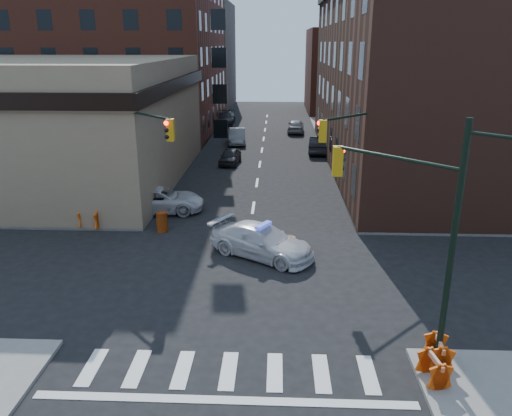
# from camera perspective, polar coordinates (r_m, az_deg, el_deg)

# --- Properties ---
(ground) EXTENTS (140.00, 140.00, 0.00)m
(ground) POSITION_cam_1_polar(r_m,az_deg,el_deg) (22.84, -1.53, -7.91)
(ground) COLOR black
(ground) RESTS_ON ground
(sidewalk_nw) EXTENTS (34.00, 54.50, 0.15)m
(sidewalk_nw) POSITION_cam_1_polar(r_m,az_deg,el_deg) (59.38, -22.14, 7.35)
(sidewalk_nw) COLOR gray
(sidewalk_nw) RESTS_ON ground
(sidewalk_ne) EXTENTS (34.00, 54.50, 0.15)m
(sidewalk_ne) POSITION_cam_1_polar(r_m,az_deg,el_deg) (58.23, 24.27, 6.88)
(sidewalk_ne) COLOR gray
(sidewalk_ne) RESTS_ON ground
(bank_building) EXTENTS (22.00, 22.00, 9.00)m
(bank_building) POSITION_cam_1_polar(r_m,az_deg,el_deg) (41.66, -24.24, 9.08)
(bank_building) COLOR #89775A
(bank_building) RESTS_ON ground
(apartment_block) EXTENTS (25.00, 25.00, 24.00)m
(apartment_block) POSITION_cam_1_polar(r_m,az_deg,el_deg) (63.65, -16.83, 19.40)
(apartment_block) COLOR brown
(apartment_block) RESTS_ON ground
(commercial_row_ne) EXTENTS (14.00, 34.00, 14.00)m
(commercial_row_ne) POSITION_cam_1_polar(r_m,az_deg,el_deg) (44.54, 17.94, 13.55)
(commercial_row_ne) COLOR #502B20
(commercial_row_ne) RESTS_ON ground
(filler_nw) EXTENTS (20.00, 18.00, 16.00)m
(filler_nw) POSITION_cam_1_polar(r_m,az_deg,el_deg) (84.27, -9.96, 16.74)
(filler_nw) COLOR brown
(filler_nw) RESTS_ON ground
(filler_ne) EXTENTS (16.00, 16.00, 12.00)m
(filler_ne) POSITION_cam_1_polar(r_m,az_deg,el_deg) (79.51, 11.91, 15.09)
(filler_ne) COLOR brown
(filler_ne) RESTS_ON ground
(signal_pole_se) EXTENTS (5.40, 5.27, 8.00)m
(signal_pole_se) POSITION_cam_1_polar(r_m,az_deg,el_deg) (16.52, 18.34, -2.06)
(signal_pole_se) COLOR black
(signal_pole_se) RESTS_ON sidewalk_se
(signal_pole_nw) EXTENTS (3.58, 3.67, 8.00)m
(signal_pole_nw) POSITION_cam_1_polar(r_m,az_deg,el_deg) (27.39, -13.20, 5.74)
(signal_pole_nw) COLOR black
(signal_pole_nw) RESTS_ON sidewalk_nw
(signal_pole_ne) EXTENTS (3.67, 3.58, 8.00)m
(signal_pole_ne) POSITION_cam_1_polar(r_m,az_deg,el_deg) (26.76, 11.82, 5.55)
(signal_pole_ne) COLOR black
(signal_pole_ne) RESTS_ON sidewalk_ne
(tree_ne_near) EXTENTS (3.00, 3.00, 4.85)m
(tree_ne_near) POSITION_cam_1_polar(r_m,az_deg,el_deg) (47.27, 9.89, 10.10)
(tree_ne_near) COLOR black
(tree_ne_near) RESTS_ON sidewalk_ne
(tree_ne_far) EXTENTS (3.00, 3.00, 4.85)m
(tree_ne_far) POSITION_cam_1_polar(r_m,az_deg,el_deg) (55.15, 8.87, 11.31)
(tree_ne_far) COLOR black
(tree_ne_far) RESTS_ON sidewalk_ne
(police_car) EXTENTS (5.78, 4.68, 1.57)m
(police_car) POSITION_cam_1_polar(r_m,az_deg,el_deg) (24.68, 0.67, -3.82)
(police_car) COLOR silver
(police_car) RESTS_ON ground
(pickup) EXTENTS (5.69, 2.97, 1.53)m
(pickup) POSITION_cam_1_polar(r_m,az_deg,el_deg) (31.69, -10.94, 0.90)
(pickup) COLOR silver
(pickup) RESTS_ON ground
(parked_car_wnear) EXTENTS (1.92, 4.00, 1.32)m
(parked_car_wnear) POSITION_cam_1_polar(r_m,az_deg,el_deg) (43.70, -2.98, 5.90)
(parked_car_wnear) COLOR black
(parked_car_wnear) RESTS_ON ground
(parked_car_wfar) EXTENTS (2.05, 4.89, 1.57)m
(parked_car_wfar) POSITION_cam_1_polar(r_m,az_deg,el_deg) (52.62, -2.18, 8.20)
(parked_car_wfar) COLOR gray
(parked_car_wfar) RESTS_ON ground
(parked_car_wdeep) EXTENTS (2.27, 5.50, 1.59)m
(parked_car_wdeep) POSITION_cam_1_polar(r_m,az_deg,el_deg) (65.36, -3.49, 10.20)
(parked_car_wdeep) COLOR black
(parked_car_wdeep) RESTS_ON ground
(parked_car_enear) EXTENTS (2.29, 5.12, 1.63)m
(parked_car_enear) POSITION_cam_1_polar(r_m,az_deg,el_deg) (48.52, 7.21, 7.23)
(parked_car_enear) COLOR black
(parked_car_enear) RESTS_ON ground
(parked_car_efar) EXTENTS (2.13, 4.69, 1.56)m
(parked_car_efar) POSITION_cam_1_polar(r_m,az_deg,el_deg) (59.41, 4.56, 9.33)
(parked_car_efar) COLOR #95989E
(parked_car_efar) RESTS_ON ground
(pedestrian_a) EXTENTS (0.64, 0.51, 1.55)m
(pedestrian_a) POSITION_cam_1_polar(r_m,az_deg,el_deg) (31.91, -12.14, 1.25)
(pedestrian_a) COLOR black
(pedestrian_a) RESTS_ON sidewalk_nw
(pedestrian_b) EXTENTS (0.82, 0.67, 1.56)m
(pedestrian_b) POSITION_cam_1_polar(r_m,az_deg,el_deg) (31.96, -17.53, 0.83)
(pedestrian_b) COLOR black
(pedestrian_b) RESTS_ON sidewalk_nw
(pedestrian_c) EXTENTS (0.95, 0.91, 1.59)m
(pedestrian_c) POSITION_cam_1_polar(r_m,az_deg,el_deg) (31.06, -18.65, 0.24)
(pedestrian_c) COLOR #1E222D
(pedestrian_c) RESTS_ON sidewalk_nw
(barrel_road) EXTENTS (0.62, 0.62, 0.92)m
(barrel_road) POSITION_cam_1_polar(r_m,az_deg,el_deg) (25.08, 3.94, -4.30)
(barrel_road) COLOR #C35809
(barrel_road) RESTS_ON ground
(barrel_bank) EXTENTS (0.72, 0.72, 1.11)m
(barrel_bank) POSITION_cam_1_polar(r_m,az_deg,el_deg) (28.44, -10.69, -1.57)
(barrel_bank) COLOR red
(barrel_bank) RESTS_ON ground
(barricade_se_a) EXTENTS (0.67, 1.22, 0.89)m
(barricade_se_a) POSITION_cam_1_polar(r_m,az_deg,el_deg) (17.81, 20.12, -15.21)
(barricade_se_a) COLOR #C95109
(barricade_se_a) RESTS_ON sidewalk_se
(barricade_se_b) EXTENTS (0.74, 1.21, 0.85)m
(barricade_se_b) POSITION_cam_1_polar(r_m,az_deg,el_deg) (17.04, 19.66, -16.91)
(barricade_se_b) COLOR #C25309
(barricade_se_b) RESTS_ON sidewalk_se
(barricade_nw_a) EXTENTS (1.41, 0.88, 0.99)m
(barricade_nw_a) POSITION_cam_1_polar(r_m,az_deg,el_deg) (29.69, -18.38, -1.17)
(barricade_nw_a) COLOR #EA5C0B
(barricade_nw_a) RESTS_ON sidewalk_nw
(barricade_nw_b) EXTENTS (1.44, 0.87, 1.02)m
(barricade_nw_b) POSITION_cam_1_polar(r_m,az_deg,el_deg) (32.72, -22.01, 0.22)
(barricade_nw_b) COLOR #DB500A
(barricade_nw_b) RESTS_ON sidewalk_nw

